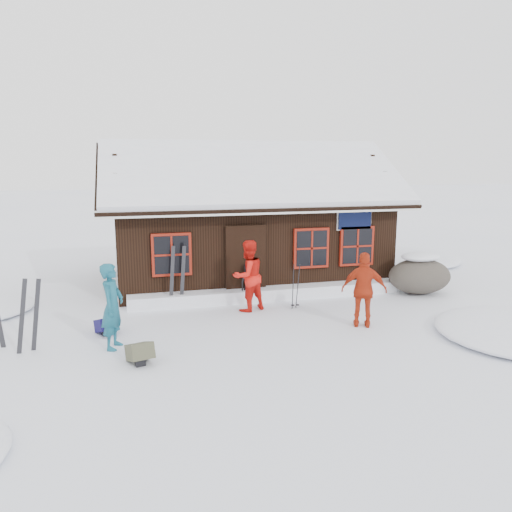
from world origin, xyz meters
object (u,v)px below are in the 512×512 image
object	(u,v)px
boulder	(420,275)
backpack_olive	(140,355)
skier_crouched	(249,282)
skier_orange_left	(248,276)
skier_orange_right	(364,290)
backpack_blue	(106,328)
ski_poles	(295,287)
ski_pair_left	(29,316)
skier_teal	(112,306)

from	to	relation	value
boulder	backpack_olive	xyz separation A→B (m)	(-7.96, -3.17, -0.39)
skier_crouched	boulder	bearing A→B (deg)	-20.74
skier_orange_left	skier_orange_right	bearing A→B (deg)	116.48
boulder	backpack_olive	size ratio (longest dim) A/B	3.24
backpack_blue	skier_orange_right	bearing A→B (deg)	-30.38
ski_poles	backpack_olive	world-z (taller)	ski_poles
skier_crouched	skier_orange_right	bearing A→B (deg)	-68.86
skier_orange_right	backpack_blue	xyz separation A→B (m)	(-5.73, 0.98, -0.73)
ski_poles	ski_pair_left	bearing A→B (deg)	-166.20
ski_pair_left	backpack_blue	world-z (taller)	ski_pair_left
skier_teal	ski_pair_left	distance (m)	1.63
ski_poles	backpack_blue	world-z (taller)	ski_poles
backpack_blue	backpack_olive	xyz separation A→B (m)	(0.67, -1.86, 0.01)
ski_pair_left	backpack_blue	bearing A→B (deg)	21.46
skier_orange_right	skier_teal	bearing A→B (deg)	24.26
skier_orange_left	skier_crouched	distance (m)	0.93
backpack_blue	ski_poles	bearing A→B (deg)	-10.90
ski_poles	skier_teal	bearing A→B (deg)	-159.00
skier_teal	skier_crouched	world-z (taller)	skier_teal
skier_orange_left	backpack_olive	world-z (taller)	skier_orange_left
skier_orange_right	ski_pair_left	world-z (taller)	skier_orange_right
backpack_olive	ski_poles	bearing A→B (deg)	18.82
skier_crouched	skier_teal	bearing A→B (deg)	-158.61
ski_poles	backpack_olive	size ratio (longest dim) A/B	2.13
skier_orange_right	skier_crouched	world-z (taller)	skier_orange_right
skier_teal	backpack_blue	bearing A→B (deg)	30.48
skier_teal	skier_orange_right	world-z (taller)	skier_teal
ski_pair_left	backpack_olive	bearing A→B (deg)	-33.59
skier_crouched	skier_orange_left	bearing A→B (deg)	-121.34
skier_teal	skier_orange_left	size ratio (longest dim) A/B	0.97
boulder	skier_crouched	bearing A→B (deg)	175.08
skier_orange_right	backpack_olive	world-z (taller)	skier_orange_right
skier_crouched	backpack_blue	bearing A→B (deg)	-170.62
ski_poles	backpack_blue	distance (m)	4.78
skier_orange_left	boulder	xyz separation A→B (m)	(5.18, 0.39, -0.37)
skier_teal	backpack_olive	world-z (taller)	skier_teal
skier_orange_left	skier_crouched	bearing A→B (deg)	-129.12
ski_pair_left	backpack_blue	size ratio (longest dim) A/B	3.00
skier_crouched	backpack_olive	world-z (taller)	skier_crouched
skier_orange_left	ski_poles	bearing A→B (deg)	151.29
skier_crouched	ski_poles	world-z (taller)	ski_poles
skier_teal	backpack_olive	bearing A→B (deg)	-133.69
boulder	ski_pair_left	distance (m)	10.25
skier_crouched	ski_poles	distance (m)	1.37
ski_pair_left	boulder	bearing A→B (deg)	6.72
ski_pair_left	skier_teal	bearing A→B (deg)	-12.57
skier_teal	ski_pair_left	size ratio (longest dim) A/B	1.14
skier_orange_right	ski_pair_left	size ratio (longest dim) A/B	1.12
skier_teal	backpack_blue	xyz separation A→B (m)	(-0.19, 0.92, -0.74)
skier_teal	ski_poles	distance (m)	4.83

